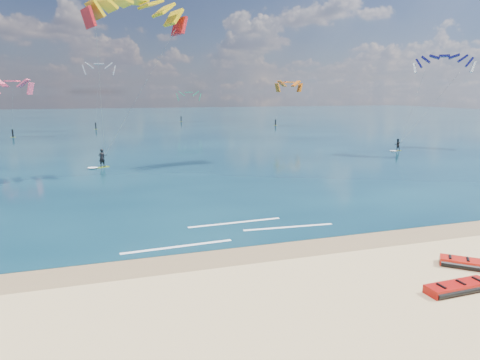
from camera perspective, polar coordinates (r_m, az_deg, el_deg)
name	(u,v)px	position (r m, az deg, el deg)	size (l,w,h in m)	color
ground	(162,154)	(57.04, -10.34, 3.49)	(320.00, 320.00, 0.00)	tan
wet_sand_strip	(257,253)	(21.77, 2.29, -9.72)	(320.00, 2.40, 0.01)	brown
sea	(132,122)	(120.52, -14.23, 7.56)	(320.00, 200.00, 0.04)	#092333
packed_kite_left	(457,291)	(19.99, 26.98, -13.08)	(3.06, 1.13, 0.41)	#B10F09
packed_kite_mid	(465,267)	(22.70, 27.76, -10.21)	(2.34, 1.18, 0.43)	red
kitesurfer_main	(118,81)	(43.62, -15.95, 12.59)	(11.62, 9.85, 17.50)	#AFEA1B
kitesurfer_far	(422,97)	(61.15, 23.09, 10.09)	(8.74, 7.33, 13.76)	yellow
shoreline_foam	(235,231)	(24.83, -0.63, -6.87)	(12.54, 3.61, 0.01)	white
distant_kites	(155,104)	(94.10, -11.22, 9.88)	(60.87, 34.54, 13.46)	#F14767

